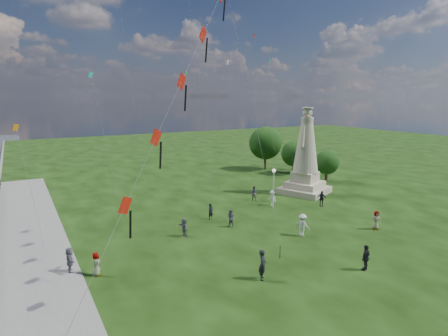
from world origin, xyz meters
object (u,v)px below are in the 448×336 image
person_1 (231,219)px  person_2 (303,225)px  person_8 (272,198)px  person_3 (366,257)px  person_10 (96,264)px  lamppost (274,180)px  person_9 (321,199)px  person_5 (70,261)px  person_7 (254,193)px  person_4 (376,220)px  person_6 (211,212)px  person_0 (263,265)px  person_11 (184,227)px  statue (306,162)px

person_1 → person_2: bearing=20.5°
person_2 → person_8: size_ratio=1.12×
person_3 → person_10: 16.63m
lamppost → person_9: 5.25m
person_8 → person_5: bearing=-80.7°
person_2 → person_3: size_ratio=1.05×
person_2 → person_10: (-15.34, 1.08, -0.14)m
person_7 → person_8: bearing=140.4°
person_4 → person_10: (-21.56, 2.92, -0.03)m
person_4 → person_6: size_ratio=1.05×
person_1 → person_7: person_7 is taller
person_3 → person_9: (7.51, 11.68, -0.06)m
person_9 → person_1: bearing=-144.7°
person_0 → person_9: bearing=-19.3°
person_1 → lamppost: bearing=92.0°
person_2 → person_8: 8.20m
person_1 → person_5: person_5 is taller
person_9 → person_10: size_ratio=1.06×
person_10 → person_11: 7.95m
person_4 → person_10: 21.76m
person_4 → person_0: bearing=-155.7°
person_1 → person_3: size_ratio=0.92×
person_3 → person_2: bearing=-112.1°
person_5 → person_10: (1.33, -1.11, -0.05)m
person_1 → person_8: size_ratio=0.98×
statue → lamppost: statue is taller
person_2 → person_4: 6.49m
person_3 → person_11: bearing=-72.6°
person_0 → person_10: 10.06m
person_3 → person_9: 13.89m
person_11 → person_8: bearing=105.9°
person_9 → person_11: person_9 is taller
statue → person_10: size_ratio=6.49×
statue → person_9: (-2.02, -4.77, -2.83)m
person_2 → person_9: person_2 is taller
statue → person_0: 21.48m
person_2 → person_8: person_2 is taller
statue → person_5: bearing=173.0°
statue → person_10: statue is taller
person_7 → person_9: size_ratio=0.99×
person_1 → person_11: 4.17m
person_3 → person_8: 14.58m
person_0 → person_9: size_ratio=1.19×
statue → person_4: (-2.78, -11.81, -2.84)m
person_7 → person_11: person_7 is taller
person_3 → person_4: size_ratio=1.09×
person_5 → person_11: 8.84m
person_0 → person_11: 8.77m
lamppost → person_10: lamppost is taller
person_1 → person_7: (6.33, 5.99, 0.01)m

